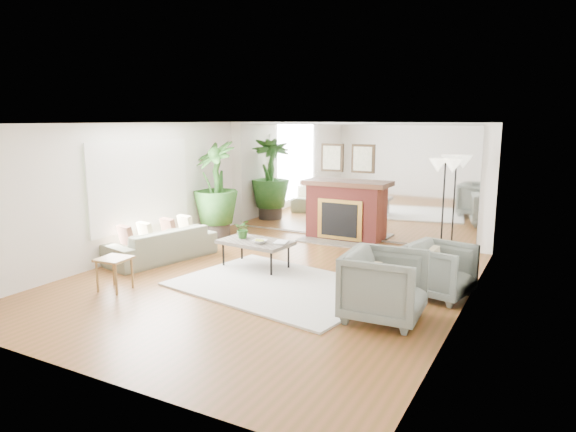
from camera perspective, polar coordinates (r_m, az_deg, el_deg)
The scene contains 18 objects.
ground at distance 8.30m, azimuth -2.52°, elevation -7.29°, with size 7.00×7.00×0.00m, color brown.
wall_left at distance 9.86m, azimuth -17.72°, elevation 2.55°, with size 0.02×7.00×2.50m, color white.
wall_right at distance 6.99m, azimuth 18.99°, elevation -0.71°, with size 0.02×7.00×2.50m, color white.
wall_back at distance 11.12m, azimuth 6.66°, elevation 3.85°, with size 6.00×0.02×2.50m, color white.
mirror_panel at distance 11.10m, azimuth 6.62°, elevation 3.84°, with size 5.40×0.04×2.40m, color silver.
window_panel at distance 10.10m, azimuth -16.01°, elevation 3.40°, with size 0.04×2.40×1.50m, color #B2E09E.
fireplace at distance 10.99m, azimuth 6.15°, elevation 0.67°, with size 1.85×0.83×2.05m.
area_rug at distance 8.04m, azimuth -1.08°, elevation -7.75°, with size 3.09×2.21×0.03m, color silver.
coffee_table at distance 8.91m, azimuth -3.63°, elevation -3.01°, with size 1.30×0.84×0.49m.
sofa at distance 9.75m, azimuth -13.87°, elevation -3.05°, with size 2.03×0.80×0.59m, color #70715B.
armchair_back at distance 7.82m, azimuth 16.50°, elevation -5.82°, with size 0.85×0.88×0.80m, color slate.
armchair_front at distance 6.77m, azimuth 10.67°, elevation -7.63°, with size 0.97×1.00×0.91m, color slate.
side_table at distance 8.20m, azimuth -18.76°, elevation -4.97°, with size 0.49×0.49×0.51m.
potted_ficus at distance 11.31m, azimuth -8.09°, elevation 3.27°, with size 1.27×1.27×2.10m.
floor_lamp at distance 9.92m, azimuth 17.04°, elevation 4.53°, with size 0.60×0.33×1.85m.
tabletop_plant at distance 9.07m, azimuth -4.99°, elevation -1.43°, with size 0.30×0.26×0.34m, color #356625.
fruit_bowl at distance 8.71m, azimuth -3.17°, elevation -2.84°, with size 0.24×0.24×0.06m, color olive.
book at distance 8.76m, azimuth -1.44°, elevation -2.88°, with size 0.22×0.30×0.02m, color olive.
Camera 1 is at (4.04, -6.78, 2.56)m, focal length 32.00 mm.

